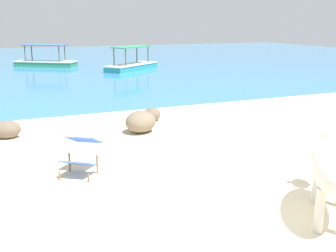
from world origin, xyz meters
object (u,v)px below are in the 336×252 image
Objects in this scene: cow at (334,164)px; deck_chair_far at (82,152)px; boat_green at (46,62)px; boat_teal at (132,65)px.

deck_chair_far is (-2.77, 2.97, -0.38)m from cow.
boat_green is (-1.13, 21.60, -0.52)m from cow.
boat_teal is (3.06, 17.95, -0.52)m from cow.
boat_green is (1.65, 18.63, -0.13)m from deck_chair_far.
boat_teal reaches higher than cow.
cow is 0.50× the size of boat_green.
cow is at bearing -52.57° from boat_green.
boat_teal is at bearing 30.68° from cow.
deck_chair_far is at bearing 83.37° from cow.
boat_green is at bearing -150.72° from deck_chair_far.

